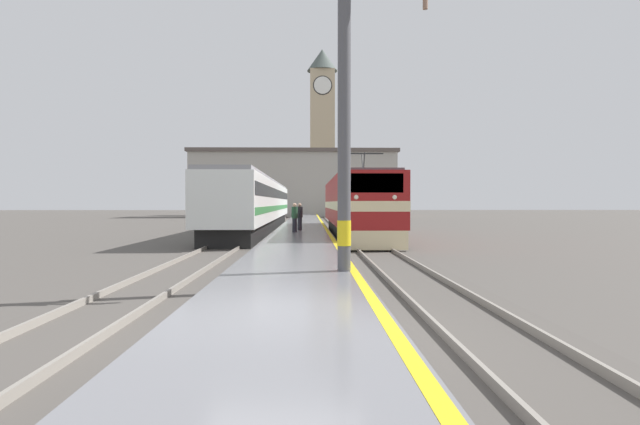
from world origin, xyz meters
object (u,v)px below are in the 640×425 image
locomotive_train (355,206)px  person_on_platform (300,216)px  catenary_mast (346,118)px  passenger_train (259,203)px  second_waiting_passenger (295,217)px  clock_tower (322,127)px

locomotive_train → person_on_platform: size_ratio=11.83×
person_on_platform → catenary_mast: bearing=-85.3°
locomotive_train → passenger_train: size_ratio=0.57×
locomotive_train → person_on_platform: bearing=-168.4°
second_waiting_passenger → passenger_train: bearing=106.2°
catenary_mast → person_on_platform: (-1.42, 17.36, -2.79)m
person_on_platform → clock_tower: 57.64m
second_waiting_passenger → clock_tower: 59.48m
passenger_train → person_on_platform: 9.09m
person_on_platform → second_waiting_passenger: second_waiting_passenger is taller
person_on_platform → second_waiting_passenger: 1.90m
clock_tower → person_on_platform: bearing=-92.9°
person_on_platform → second_waiting_passenger: bearing=-97.5°
person_on_platform → passenger_train: bearing=111.0°
locomotive_train → clock_tower: 56.78m
passenger_train → person_on_platform: size_ratio=20.63×
catenary_mast → clock_tower: 74.10m
locomotive_train → catenary_mast: catenary_mast is taller
catenary_mast → locomotive_train: bearing=84.1°
passenger_train → clock_tower: (6.06, 47.48, 12.92)m
person_on_platform → locomotive_train: bearing=11.6°
passenger_train → locomotive_train: bearing=-49.9°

